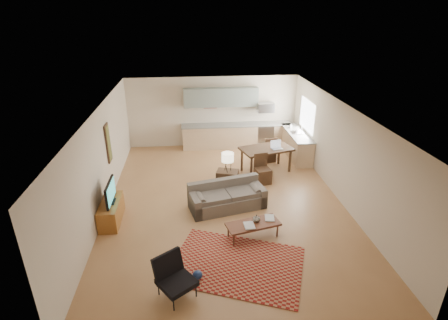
{
  "coord_description": "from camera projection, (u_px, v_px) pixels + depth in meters",
  "views": [
    {
      "loc": [
        -0.91,
        -8.56,
        5.07
      ],
      "look_at": [
        0.0,
        0.3,
        1.15
      ],
      "focal_mm": 28.0,
      "sensor_mm": 36.0,
      "label": 1
    }
  ],
  "objects": [
    {
      "name": "room",
      "position": [
        225.0,
        158.0,
        9.38
      ],
      "size": [
        9.0,
        9.0,
        9.0
      ],
      "color": "#A57246",
      "rests_on": "ground"
    },
    {
      "name": "kitchen_counter_back",
      "position": [
        237.0,
        135.0,
        13.63
      ],
      "size": [
        4.26,
        0.64,
        0.92
      ],
      "primitive_type": null,
      "color": "tan",
      "rests_on": "ground"
    },
    {
      "name": "kitchen_counter_right",
      "position": [
        296.0,
        144.0,
        12.74
      ],
      "size": [
        0.64,
        2.26,
        0.92
      ],
      "primitive_type": null,
      "color": "tan",
      "rests_on": "ground"
    },
    {
      "name": "kitchen_range",
      "position": [
        264.0,
        135.0,
        13.73
      ],
      "size": [
        0.62,
        0.62,
        0.9
      ],
      "primitive_type": "cube",
      "color": "#A5A8AD",
      "rests_on": "ground"
    },
    {
      "name": "kitchen_microwave",
      "position": [
        266.0,
        107.0,
        13.31
      ],
      "size": [
        0.62,
        0.4,
        0.35
      ],
      "primitive_type": "cube",
      "color": "#A5A8AD",
      "rests_on": "room"
    },
    {
      "name": "upper_cabinets",
      "position": [
        221.0,
        97.0,
        13.11
      ],
      "size": [
        2.8,
        0.34,
        0.7
      ],
      "primitive_type": "cube",
      "color": "gray",
      "rests_on": "room"
    },
    {
      "name": "window_right",
      "position": [
        307.0,
        115.0,
        12.33
      ],
      "size": [
        0.02,
        1.4,
        1.05
      ],
      "primitive_type": "cube",
      "color": "white",
      "rests_on": "room"
    },
    {
      "name": "wall_art_left",
      "position": [
        108.0,
        143.0,
        9.82
      ],
      "size": [
        0.06,
        0.42,
        1.1
      ],
      "primitive_type": null,
      "color": "olive",
      "rests_on": "room"
    },
    {
      "name": "triptych",
      "position": [
        210.0,
        102.0,
        13.28
      ],
      "size": [
        1.7,
        0.04,
        0.5
      ],
      "primitive_type": null,
      "color": "beige",
      "rests_on": "room"
    },
    {
      "name": "rug",
      "position": [
        237.0,
        264.0,
        7.48
      ],
      "size": [
        3.24,
        2.76,
        0.02
      ],
      "primitive_type": "cube",
      "rotation": [
        0.0,
        0.0,
        -0.37
      ],
      "color": "maroon",
      "rests_on": "floor"
    },
    {
      "name": "sofa",
      "position": [
        227.0,
        196.0,
        9.46
      ],
      "size": [
        2.28,
        1.39,
        0.74
      ],
      "primitive_type": null,
      "rotation": [
        0.0,
        0.0,
        0.23
      ],
      "color": "#5E554B",
      "rests_on": "floor"
    },
    {
      "name": "coffee_table",
      "position": [
        253.0,
        230.0,
        8.31
      ],
      "size": [
        1.36,
        0.8,
        0.39
      ],
      "primitive_type": null,
      "rotation": [
        0.0,
        0.0,
        0.24
      ],
      "color": "#522918",
      "rests_on": "floor"
    },
    {
      "name": "book_a",
      "position": [
        244.0,
        226.0,
        8.11
      ],
      "size": [
        0.27,
        0.35,
        0.03
      ],
      "primitive_type": "imported",
      "rotation": [
        0.0,
        0.0,
        0.05
      ],
      "color": "maroon",
      "rests_on": "coffee_table"
    },
    {
      "name": "book_b",
      "position": [
        265.0,
        218.0,
        8.43
      ],
      "size": [
        0.31,
        0.37,
        0.02
      ],
      "primitive_type": "imported",
      "rotation": [
        0.0,
        0.0,
        -0.15
      ],
      "color": "navy",
      "rests_on": "coffee_table"
    },
    {
      "name": "vase",
      "position": [
        256.0,
        218.0,
        8.28
      ],
      "size": [
        0.21,
        0.21,
        0.18
      ],
      "primitive_type": "imported",
      "rotation": [
        0.0,
        0.0,
        0.1
      ],
      "color": "black",
      "rests_on": "coffee_table"
    },
    {
      "name": "armchair",
      "position": [
        177.0,
        279.0,
        6.52
      ],
      "size": [
        0.99,
        0.99,
        0.81
      ],
      "primitive_type": null,
      "rotation": [
        0.0,
        0.0,
        0.62
      ],
      "color": "black",
      "rests_on": "floor"
    },
    {
      "name": "tv_credenza",
      "position": [
        111.0,
        212.0,
        8.9
      ],
      "size": [
        0.47,
        1.21,
        0.56
      ],
      "primitive_type": null,
      "color": "brown",
      "rests_on": "floor"
    },
    {
      "name": "tv",
      "position": [
        110.0,
        192.0,
        8.68
      ],
      "size": [
        0.09,
        0.93,
        0.56
      ],
      "primitive_type": null,
      "color": "black",
      "rests_on": "tv_credenza"
    },
    {
      "name": "console_table",
      "position": [
        228.0,
        182.0,
        10.21
      ],
      "size": [
        0.71,
        0.57,
        0.72
      ],
      "primitive_type": null,
      "rotation": [
        0.0,
        0.0,
        -0.29
      ],
      "color": "#372417",
      "rests_on": "floor"
    },
    {
      "name": "table_lamp",
      "position": [
        228.0,
        162.0,
        9.95
      ],
      "size": [
        0.42,
        0.42,
        0.58
      ],
      "primitive_type": null,
      "rotation": [
        0.0,
        0.0,
        -0.22
      ],
      "color": "beige",
      "rests_on": "console_table"
    },
    {
      "name": "dining_table",
      "position": [
        266.0,
        160.0,
        11.58
      ],
      "size": [
        1.85,
        1.38,
        0.83
      ],
      "primitive_type": null,
      "rotation": [
        0.0,
        0.0,
        0.29
      ],
      "color": "#372417",
      "rests_on": "floor"
    },
    {
      "name": "dining_chair_near",
      "position": [
        263.0,
        169.0,
        10.79
      ],
      "size": [
        0.53,
        0.55,
        0.93
      ],
      "primitive_type": null,
      "rotation": [
        0.0,
        0.0,
        0.22
      ],
      "color": "#372417",
      "rests_on": "floor"
    },
    {
      "name": "dining_chair_far",
      "position": [
        268.0,
        149.0,
        12.34
      ],
      "size": [
        0.54,
        0.55,
        0.93
      ],
      "primitive_type": null,
      "rotation": [
        0.0,
        0.0,
        3.37
      ],
      "color": "#372417",
      "rests_on": "floor"
    },
    {
      "name": "laptop",
      "position": [
        277.0,
        145.0,
        11.29
      ],
      "size": [
        0.4,
        0.33,
        0.26
      ],
      "primitive_type": null,
      "rotation": [
        0.0,
        0.0,
        0.2
      ],
      "color": "#A5A8AD",
      "rests_on": "dining_table"
    },
    {
      "name": "soap_bottle",
      "position": [
        291.0,
        126.0,
        12.96
      ],
      "size": [
        0.1,
        0.1,
        0.19
      ],
      "primitive_type": "imported",
      "rotation": [
        0.0,
        0.0,
        0.09
      ],
      "color": "beige",
      "rests_on": "kitchen_counter_right"
    }
  ]
}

